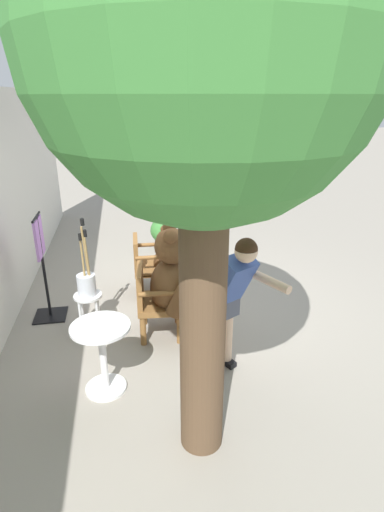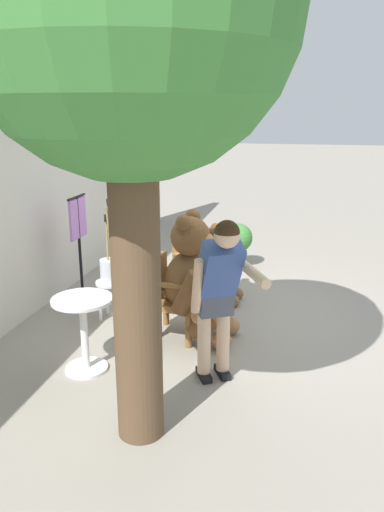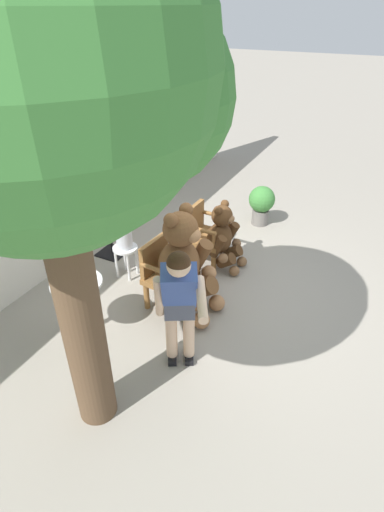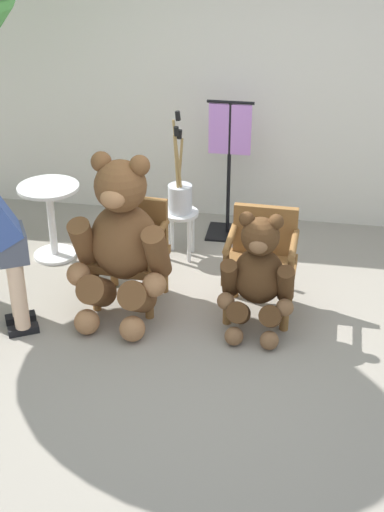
# 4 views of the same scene
# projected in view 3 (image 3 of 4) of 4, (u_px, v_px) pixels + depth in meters

# --- Properties ---
(ground_plane) EXTENTS (60.00, 60.00, 0.00)m
(ground_plane) POSITION_uv_depth(u_px,v_px,m) (224.00, 291.00, 5.32)
(ground_plane) COLOR gray
(back_wall) EXTENTS (10.00, 0.16, 2.80)m
(back_wall) POSITION_uv_depth(u_px,v_px,m) (67.00, 161.00, 5.48)
(back_wall) COLOR silver
(back_wall) RESTS_ON ground
(wooden_chair_left) EXTENTS (0.60, 0.57, 0.86)m
(wooden_chair_left) POSITION_uv_depth(u_px,v_px,m) (166.00, 272.00, 4.88)
(wooden_chair_left) COLOR brown
(wooden_chair_left) RESTS_ON ground
(wooden_chair_right) EXTENTS (0.58, 0.54, 0.86)m
(wooden_chair_right) POSITION_uv_depth(u_px,v_px,m) (204.00, 233.00, 5.69)
(wooden_chair_right) COLOR brown
(wooden_chair_right) RESTS_ON ground
(teddy_bear_large) EXTENTS (0.82, 0.80, 1.37)m
(teddy_bear_large) POSITION_uv_depth(u_px,v_px,m) (184.00, 264.00, 4.66)
(teddy_bear_large) COLOR brown
(teddy_bear_large) RESTS_ON ground
(teddy_bear_small) EXTENTS (0.59, 0.56, 0.99)m
(teddy_bear_small) POSITION_uv_depth(u_px,v_px,m) (223.00, 237.00, 5.56)
(teddy_bear_small) COLOR #4C3019
(teddy_bear_small) RESTS_ON ground
(person_visitor) EXTENTS (0.67, 0.71, 1.53)m
(person_visitor) POSITION_uv_depth(u_px,v_px,m) (179.00, 298.00, 3.74)
(person_visitor) COLOR black
(person_visitor) RESTS_ON ground
(white_stool) EXTENTS (0.34, 0.34, 0.46)m
(white_stool) POSITION_uv_depth(u_px,v_px,m) (126.00, 254.00, 5.43)
(white_stool) COLOR silver
(white_stool) RESTS_ON ground
(brush_bucket) EXTENTS (0.22, 0.22, 0.96)m
(brush_bucket) POSITION_uv_depth(u_px,v_px,m) (124.00, 236.00, 5.28)
(brush_bucket) COLOR silver
(brush_bucket) RESTS_ON white_stool
(round_side_table) EXTENTS (0.56, 0.56, 0.72)m
(round_side_table) POSITION_uv_depth(u_px,v_px,m) (80.00, 302.00, 4.42)
(round_side_table) COLOR white
(round_side_table) RESTS_ON ground
(patio_tree) EXTENTS (2.25, 2.14, 4.04)m
(patio_tree) POSITION_uv_depth(u_px,v_px,m) (53.00, 78.00, 2.26)
(patio_tree) COLOR brown
(patio_tree) RESTS_ON ground
(potted_plant) EXTENTS (0.44, 0.44, 0.68)m
(potted_plant) POSITION_uv_depth(u_px,v_px,m) (262.00, 203.00, 6.72)
(potted_plant) COLOR slate
(potted_plant) RESTS_ON ground
(clothing_display_stand) EXTENTS (0.44, 0.40, 1.36)m
(clothing_display_stand) POSITION_uv_depth(u_px,v_px,m) (108.00, 211.00, 5.73)
(clothing_display_stand) COLOR black
(clothing_display_stand) RESTS_ON ground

